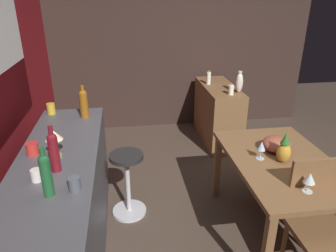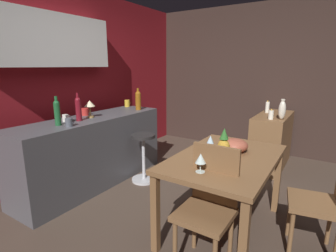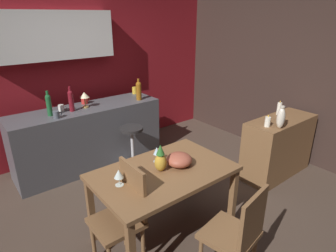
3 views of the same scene
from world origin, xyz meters
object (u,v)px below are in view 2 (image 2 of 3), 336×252
chair_by_doorway (325,199)px  counter_lamp (90,105)px  cup_mustard (127,103)px  pillar_candle_short (271,115)px  wine_bottle_green (57,112)px  cup_slate (69,122)px  wine_glass_left (201,159)px  sideboard_cabinet (271,140)px  pillar_candle_tall (267,107)px  vase_ceramic_ivory (282,110)px  chair_near_window (209,203)px  wine_glass_right (210,140)px  fruit_bowl (235,145)px  cup_white (66,118)px  pineapple_centerpiece (224,145)px  wine_bottle_amber (138,100)px  wine_bottle_ruby (78,108)px  cup_red (85,112)px  bar_stool (144,156)px

chair_by_doorway → counter_lamp: size_ratio=4.13×
cup_mustard → pillar_candle_short: bearing=-74.1°
wine_bottle_green → cup_slate: bearing=-78.6°
wine_glass_left → pillar_candle_short: (2.02, -0.11, 0.03)m
sideboard_cabinet → pillar_candle_short: bearing=-175.5°
pillar_candle_tall → vase_ceramic_ivory: size_ratio=0.70×
chair_near_window → wine_glass_left: (0.03, 0.09, 0.33)m
chair_near_window → cup_mustard: cup_mustard is taller
wine_glass_right → vase_ceramic_ivory: bearing=-13.2°
counter_lamp → vase_ceramic_ivory: (1.61, -2.01, -0.11)m
fruit_bowl → wine_bottle_green: 1.93m
sideboard_cabinet → vase_ceramic_ivory: size_ratio=3.88×
fruit_bowl → cup_white: bearing=103.4°
chair_near_window → counter_lamp: (0.51, 1.87, 0.55)m
pineapple_centerpiece → cup_slate: pineapple_centerpiece is taller
wine_glass_left → wine_bottle_green: bearing=90.4°
chair_near_window → wine_bottle_amber: 2.24m
pineapple_centerpiece → counter_lamp: bearing=88.3°
wine_bottle_ruby → pillar_candle_tall: (2.26, -1.69, -0.15)m
cup_white → fruit_bowl: bearing=-76.6°
wine_glass_left → wine_bottle_ruby: 1.78m
cup_red → bar_stool: bearing=-63.8°
bar_stool → wine_bottle_green: 1.24m
wine_bottle_amber → counter_lamp: wine_bottle_amber is taller
chair_by_doorway → wine_glass_right: 1.05m
chair_near_window → bar_stool: bearing=55.6°
wine_bottle_green → pillar_candle_short: bearing=-42.3°
fruit_bowl → cup_mustard: 2.20m
wine_glass_left → pineapple_centerpiece: bearing=-3.4°
pillar_candle_tall → vase_ceramic_ivory: 0.53m
fruit_bowl → pillar_candle_tall: bearing=3.4°
wine_glass_left → fruit_bowl: size_ratio=0.60×
cup_white → pillar_candle_short: bearing=-46.6°
counter_lamp → chair_by_doorway: bearing=-88.2°
pineapple_centerpiece → bar_stool: bearing=70.0°
cup_mustard → cup_red: (-0.87, -0.02, -0.01)m
chair_near_window → vase_ceramic_ivory: size_ratio=3.36×
wine_bottle_ruby → vase_ceramic_ivory: (1.81, -1.98, -0.10)m
bar_stool → vase_ceramic_ivory: (1.19, -1.50, 0.60)m
bar_stool → pineapple_centerpiece: pineapple_centerpiece is taller
wine_glass_left → cup_red: 2.04m
pineapple_centerpiece → wine_bottle_green: bearing=104.0°
chair_by_doorway → wine_bottle_ruby: (-0.28, 2.59, 0.56)m
cup_mustard → fruit_bowl: bearing=-111.3°
cup_slate → counter_lamp: counter_lamp is taller
wine_bottle_green → wine_bottle_amber: (1.29, -0.10, -0.00)m
chair_near_window → bar_stool: size_ratio=1.45×
cup_white → pillar_candle_tall: (2.36, -1.80, -0.03)m
wine_bottle_ruby → cup_white: 0.19m
bar_stool → cup_red: (-0.35, 0.70, 0.60)m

